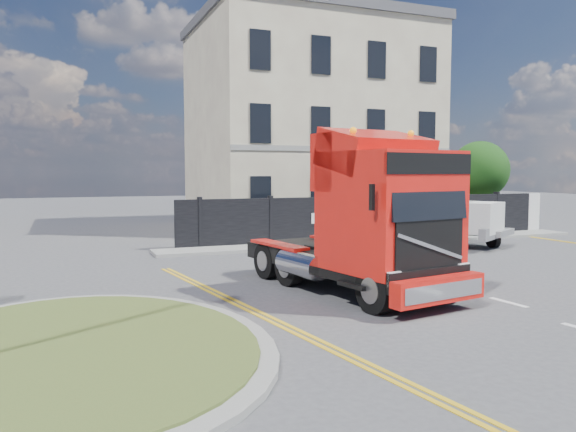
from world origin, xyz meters
name	(u,v)px	position (x,y,z in m)	size (l,w,h in m)	color
ground	(352,289)	(0.00, 0.00, 0.00)	(120.00, 120.00, 0.00)	#424244
traffic_island	(72,350)	(-7.00, -3.00, 0.08)	(6.80, 6.80, 0.17)	gray
hoarding_fence	(385,218)	(6.55, 9.00, 1.00)	(18.80, 0.25, 2.00)	black
georgian_building	(307,125)	(6.00, 16.50, 5.77)	(12.30, 10.30, 12.80)	beige
tree	(477,173)	(14.38, 12.10, 3.05)	(3.20, 3.20, 4.80)	#382619
pavement_far	(384,241)	(6.00, 8.10, 0.06)	(20.00, 1.60, 0.12)	gray
truck	(372,224)	(0.03, -0.92, 1.80)	(3.58, 7.03, 4.02)	black
flatbed_pickup	(467,223)	(8.28, 5.48, 1.02)	(3.83, 5.01, 1.89)	slate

